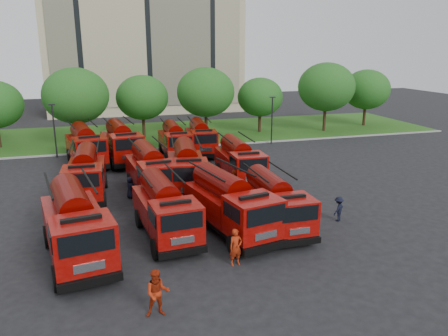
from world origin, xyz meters
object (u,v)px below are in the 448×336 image
object	(u,v)px
fire_truck_9	(121,143)
firefighter_2	(265,218)
fire_truck_8	(85,146)
fire_truck_10	(175,140)
fire_truck_7	(239,161)
fire_truck_1	(165,209)
fire_truck_11	(201,138)
firefighter_1	(158,315)
fire_truck_6	(187,168)
fire_truck_0	(76,225)
fire_truck_2	(230,204)
firefighter_0	(236,265)
firefighter_3	(338,221)
firefighter_5	(235,193)
fire_truck_3	(275,203)
firefighter_4	(131,198)
fire_truck_4	(86,174)
fire_truck_5	(151,171)

from	to	relation	value
fire_truck_9	firefighter_2	xyz separation A→B (m)	(7.60, -16.51, -1.78)
fire_truck_8	fire_truck_10	bearing A→B (deg)	-4.76
fire_truck_8	firefighter_2	size ratio (longest dim) A/B	4.75
fire_truck_9	fire_truck_7	bearing A→B (deg)	-52.10
fire_truck_1	fire_truck_11	size ratio (longest dim) A/B	1.01
firefighter_1	fire_truck_6	bearing A→B (deg)	78.37
fire_truck_0	fire_truck_2	bearing A→B (deg)	-3.56
firefighter_0	firefighter_3	xyz separation A→B (m)	(7.65, 3.54, 0.00)
fire_truck_9	firefighter_5	bearing A→B (deg)	-64.52
fire_truck_8	firefighter_1	xyz separation A→B (m)	(2.96, -24.64, -1.74)
fire_truck_3	firefighter_0	size ratio (longest dim) A/B	3.67
fire_truck_9	firefighter_3	world-z (taller)	fire_truck_9
firefighter_4	firefighter_5	size ratio (longest dim) A/B	0.86
fire_truck_4	fire_truck_5	size ratio (longest dim) A/B	0.97
fire_truck_5	firefighter_1	size ratio (longest dim) A/B	3.88
fire_truck_0	firefighter_5	xyz separation A→B (m)	(10.59, 7.41, -1.78)
firefighter_0	firefighter_1	distance (m)	5.21
fire_truck_2	fire_truck_6	world-z (taller)	fire_truck_6
fire_truck_2	fire_truck_3	size ratio (longest dim) A/B	1.16
fire_truck_0	fire_truck_4	bearing A→B (deg)	78.53
fire_truck_7	fire_truck_8	bearing A→B (deg)	145.52
fire_truck_8	firefighter_5	xyz separation A→B (m)	(10.40, -11.26, -1.74)
fire_truck_2	fire_truck_4	bearing A→B (deg)	120.53
fire_truck_4	fire_truck_5	bearing A→B (deg)	-3.55
fire_truck_6	fire_truck_9	xyz separation A→B (m)	(-4.04, 9.93, 0.06)
fire_truck_7	fire_truck_10	size ratio (longest dim) A/B	1.01
fire_truck_10	firefighter_3	world-z (taller)	fire_truck_10
fire_truck_8	fire_truck_11	size ratio (longest dim) A/B	1.10
fire_truck_8	fire_truck_11	xyz separation A→B (m)	(10.79, 1.24, -0.14)
fire_truck_10	firefighter_2	xyz separation A→B (m)	(2.60, -17.08, -1.59)
fire_truck_4	firefighter_4	distance (m)	3.53
fire_truck_2	fire_truck_10	xyz separation A→B (m)	(0.13, 18.53, -0.12)
fire_truck_5	fire_truck_10	world-z (taller)	fire_truck_5
fire_truck_4	fire_truck_0	bearing A→B (deg)	-89.35
fire_truck_4	firefighter_3	size ratio (longest dim) A/B	4.83
fire_truck_6	fire_truck_5	bearing A→B (deg)	-175.11
fire_truck_4	firefighter_2	distance (m)	12.93
firefighter_4	firefighter_5	bearing A→B (deg)	-126.57
fire_truck_7	firefighter_0	xyz separation A→B (m)	(-4.49, -13.15, -1.60)
fire_truck_0	firefighter_1	distance (m)	6.99
fire_truck_3	fire_truck_0	bearing A→B (deg)	-175.88
fire_truck_8	firefighter_4	bearing A→B (deg)	-83.25
fire_truck_0	firefighter_1	world-z (taller)	fire_truck_0
fire_truck_0	firefighter_1	bearing A→B (deg)	-71.65
firefighter_4	firefighter_5	distance (m)	7.42
fire_truck_1	firefighter_2	world-z (taller)	fire_truck_1
fire_truck_3	fire_truck_4	size ratio (longest dim) A/B	0.91
fire_truck_3	fire_truck_10	world-z (taller)	fire_truck_10
firefighter_4	fire_truck_8	bearing A→B (deg)	-12.19
fire_truck_6	fire_truck_7	bearing A→B (deg)	25.15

